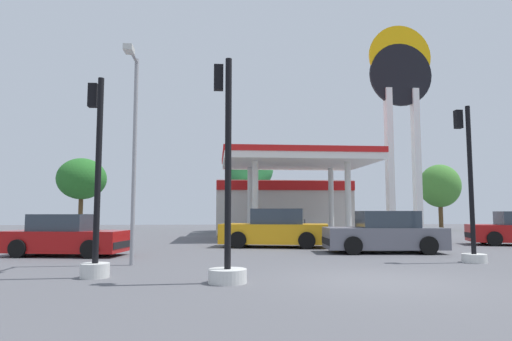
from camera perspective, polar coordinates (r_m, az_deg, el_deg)
ground_plane at (r=10.39m, az=15.02°, el=-13.44°), size 90.00×90.00×0.00m
gas_station at (r=30.43m, az=3.45°, el=-3.93°), size 9.02×12.10×4.84m
station_pole_sign at (r=30.65m, az=18.05°, el=8.63°), size 4.10×0.56×13.66m
car_0 at (r=17.43m, az=16.02°, el=-7.76°), size 4.44×2.25×1.54m
car_1 at (r=16.90m, az=-23.08°, el=-7.80°), size 4.22×2.35×1.43m
car_3 at (r=19.49m, az=2.43°, el=-7.55°), size 4.91×2.89×1.65m
traffic_signal_0 at (r=11.05m, az=-19.78°, el=-5.12°), size 0.65×0.68×4.68m
traffic_signal_1 at (r=9.65m, az=-3.77°, el=-6.56°), size 0.82×0.82×4.88m
traffic_signal_2 at (r=14.97m, az=25.72°, el=-4.65°), size 0.71×0.71×4.75m
tree_0 at (r=39.58m, az=-21.36°, el=-1.01°), size 3.97×3.97×5.95m
tree_1 at (r=35.82m, az=-0.71°, el=0.03°), size 3.64×3.64×6.44m
tree_2 at (r=40.57m, az=22.41°, el=-1.84°), size 3.38×3.38×5.51m
corner_streetlamp at (r=13.25m, az=-15.38°, el=4.34°), size 0.24×1.48×6.01m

